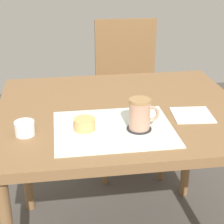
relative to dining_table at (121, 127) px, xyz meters
The scene contains 9 objects.
dining_table is the anchor object (origin of this frame).
wooden_chair 0.84m from the dining_table, 77.31° to the left, with size 0.43×0.43×0.94m.
placemat 0.22m from the dining_table, 108.03° to the right, with size 0.43×0.35×0.00m, color silver.
pastry_plate 0.28m from the dining_table, 129.08° to the right, with size 0.18×0.18×0.01m, color white.
pastry 0.29m from the dining_table, 129.08° to the right, with size 0.08×0.08×0.04m, color #E0A860.
coffee_coaster 0.23m from the dining_table, 82.41° to the right, with size 0.09×0.09×0.01m, color #232328.
coffee_mug 0.26m from the dining_table, 81.72° to the right, with size 0.11×0.08×0.11m.
paper_napkin 0.30m from the dining_table, 23.53° to the right, with size 0.15×0.15×0.00m, color white.
sugar_bowl 0.43m from the dining_table, 153.88° to the right, with size 0.07×0.07×0.05m, color white.
Camera 1 is at (-0.24, -1.38, 1.35)m, focal length 60.00 mm.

